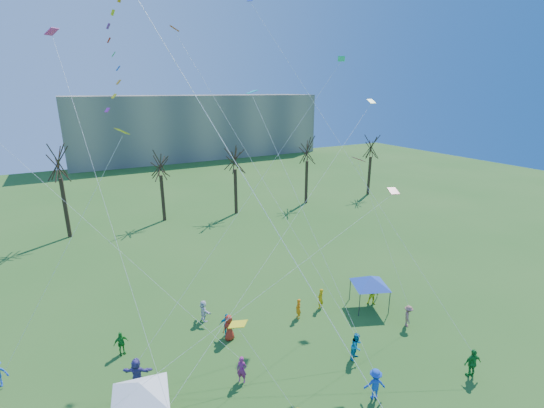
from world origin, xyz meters
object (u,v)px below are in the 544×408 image
big_box_kite (122,38)px  canopy_tent_blue (370,281)px  distant_building (198,127)px  canopy_tent_white (140,390)px

big_box_kite → canopy_tent_blue: (16.27, -0.36, -16.37)m
distant_building → canopy_tent_blue: distant_building is taller
big_box_kite → canopy_tent_blue: big_box_kite is taller
canopy_tent_white → canopy_tent_blue: (17.70, 3.08, -0.12)m
big_box_kite → canopy_tent_blue: size_ratio=7.80×
distant_building → canopy_tent_blue: size_ratio=18.14×
distant_building → big_box_kite: size_ratio=2.33×
distant_building → big_box_kite: bearing=-110.2°
distant_building → canopy_tent_white: (-28.23, -76.37, -5.10)m
big_box_kite → canopy_tent_blue: bearing=-1.3°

